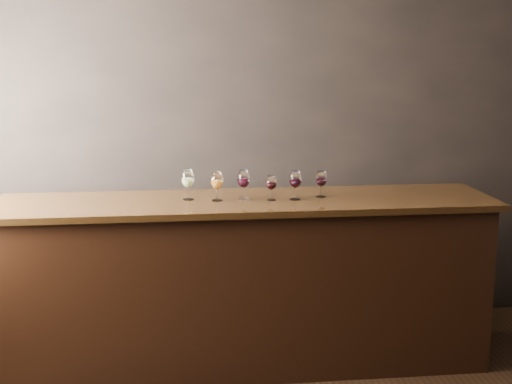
{
  "coord_description": "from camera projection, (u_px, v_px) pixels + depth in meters",
  "views": [
    {
      "loc": [
        -0.5,
        -3.34,
        2.21
      ],
      "look_at": [
        -0.0,
        1.38,
        1.24
      ],
      "focal_mm": 50.0,
      "sensor_mm": 36.0,
      "label": 1
    }
  ],
  "objects": [
    {
      "name": "bar_counter",
      "position": [
        247.0,
        286.0,
        4.98
      ],
      "size": [
        3.3,
        0.76,
        1.15
      ],
      "primitive_type": "cube",
      "rotation": [
        0.0,
        0.0,
        0.01
      ],
      "color": "black",
      "rests_on": "ground"
    },
    {
      "name": "glass_red_b",
      "position": [
        271.0,
        183.0,
        4.82
      ],
      "size": [
        0.07,
        0.07,
        0.17
      ],
      "color": "white",
      "rests_on": "bar_top"
    },
    {
      "name": "bar_top",
      "position": [
        247.0,
        203.0,
        4.86
      ],
      "size": [
        3.41,
        0.84,
        0.04
      ],
      "primitive_type": "cube",
      "rotation": [
        0.0,
        0.0,
        0.01
      ],
      "color": "black",
      "rests_on": "bar_counter"
    },
    {
      "name": "glass_amber",
      "position": [
        217.0,
        181.0,
        4.79
      ],
      "size": [
        0.08,
        0.08,
        0.2
      ],
      "color": "white",
      "rests_on": "bar_top"
    },
    {
      "name": "back_bar_shelf",
      "position": [
        175.0,
        282.0,
        5.59
      ],
      "size": [
        2.25,
        0.4,
        0.81
      ],
      "primitive_type": "cube",
      "color": "black",
      "rests_on": "ground"
    },
    {
      "name": "glass_red_c",
      "position": [
        295.0,
        180.0,
        4.83
      ],
      "size": [
        0.08,
        0.08,
        0.2
      ],
      "color": "white",
      "rests_on": "bar_top"
    },
    {
      "name": "room_shell",
      "position": [
        236.0,
        131.0,
        3.48
      ],
      "size": [
        5.02,
        4.52,
        2.81
      ],
      "color": "black",
      "rests_on": "ground"
    },
    {
      "name": "glass_red_d",
      "position": [
        321.0,
        179.0,
        4.91
      ],
      "size": [
        0.08,
        0.08,
        0.19
      ],
      "color": "white",
      "rests_on": "bar_top"
    },
    {
      "name": "glass_red_a",
      "position": [
        244.0,
        180.0,
        4.82
      ],
      "size": [
        0.09,
        0.09,
        0.2
      ],
      "color": "white",
      "rests_on": "bar_top"
    },
    {
      "name": "glass_white",
      "position": [
        188.0,
        179.0,
        4.82
      ],
      "size": [
        0.09,
        0.09,
        0.21
      ],
      "color": "white",
      "rests_on": "bar_top"
    }
  ]
}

